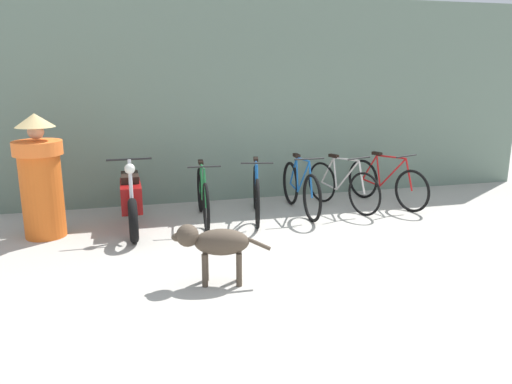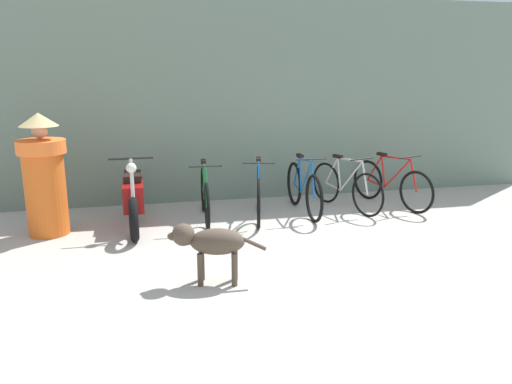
{
  "view_description": "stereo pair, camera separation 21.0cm",
  "coord_description": "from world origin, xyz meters",
  "px_view_note": "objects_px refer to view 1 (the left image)",
  "views": [
    {
      "loc": [
        -2.55,
        -4.69,
        2.2
      ],
      "look_at": [
        -1.0,
        1.33,
        0.65
      ],
      "focal_mm": 35.0,
      "sensor_mm": 36.0,
      "label": 1
    },
    {
      "loc": [
        -2.35,
        -4.74,
        2.2
      ],
      "look_at": [
        -1.0,
        1.33,
        0.65
      ],
      "focal_mm": 35.0,
      "sensor_mm": 36.0,
      "label": 2
    }
  ],
  "objects_px": {
    "bicycle_1": "(256,194)",
    "bicycle_0": "(203,197)",
    "bicycle_2": "(301,189)",
    "person_in_robes": "(40,177)",
    "bicycle_3": "(342,186)",
    "bicycle_4": "(386,183)",
    "motorcycle": "(131,199)",
    "stray_dog": "(214,243)"
  },
  "relations": [
    {
      "from": "bicycle_2",
      "to": "person_in_robes",
      "type": "xyz_separation_m",
      "value": [
        -3.7,
        -0.23,
        0.44
      ]
    },
    {
      "from": "bicycle_1",
      "to": "bicycle_0",
      "type": "bearing_deg",
      "value": -79.14
    },
    {
      "from": "bicycle_4",
      "to": "motorcycle",
      "type": "xyz_separation_m",
      "value": [
        -4.08,
        -0.2,
        0.05
      ]
    },
    {
      "from": "motorcycle",
      "to": "bicycle_4",
      "type": "bearing_deg",
      "value": 92.09
    },
    {
      "from": "bicycle_0",
      "to": "person_in_robes",
      "type": "height_order",
      "value": "person_in_robes"
    },
    {
      "from": "motorcycle",
      "to": "bicycle_1",
      "type": "bearing_deg",
      "value": 89.49
    },
    {
      "from": "bicycle_3",
      "to": "bicycle_4",
      "type": "bearing_deg",
      "value": 73.24
    },
    {
      "from": "bicycle_0",
      "to": "motorcycle",
      "type": "xyz_separation_m",
      "value": [
        -1.02,
        -0.03,
        0.04
      ]
    },
    {
      "from": "bicycle_1",
      "to": "person_in_robes",
      "type": "xyz_separation_m",
      "value": [
        -2.95,
        -0.12,
        0.45
      ]
    },
    {
      "from": "motorcycle",
      "to": "bicycle_0",
      "type": "bearing_deg",
      "value": 91.07
    },
    {
      "from": "stray_dog",
      "to": "bicycle_0",
      "type": "bearing_deg",
      "value": -83.41
    },
    {
      "from": "bicycle_0",
      "to": "bicycle_4",
      "type": "xyz_separation_m",
      "value": [
        3.06,
        0.17,
        -0.01
      ]
    },
    {
      "from": "bicycle_2",
      "to": "motorcycle",
      "type": "distance_m",
      "value": 2.57
    },
    {
      "from": "bicycle_2",
      "to": "bicycle_4",
      "type": "distance_m",
      "value": 1.52
    },
    {
      "from": "bicycle_3",
      "to": "motorcycle",
      "type": "relative_size",
      "value": 0.81
    },
    {
      "from": "bicycle_2",
      "to": "bicycle_3",
      "type": "distance_m",
      "value": 0.72
    },
    {
      "from": "bicycle_1",
      "to": "person_in_robes",
      "type": "relative_size",
      "value": 1.02
    },
    {
      "from": "bicycle_4",
      "to": "bicycle_0",
      "type": "bearing_deg",
      "value": -106.15
    },
    {
      "from": "bicycle_4",
      "to": "motorcycle",
      "type": "relative_size",
      "value": 0.85
    },
    {
      "from": "bicycle_1",
      "to": "bicycle_4",
      "type": "relative_size",
      "value": 1.01
    },
    {
      "from": "bicycle_4",
      "to": "motorcycle",
      "type": "distance_m",
      "value": 4.08
    },
    {
      "from": "bicycle_1",
      "to": "bicycle_2",
      "type": "height_order",
      "value": "bicycle_2"
    },
    {
      "from": "bicycle_0",
      "to": "motorcycle",
      "type": "bearing_deg",
      "value": -84.45
    },
    {
      "from": "bicycle_2",
      "to": "stray_dog",
      "type": "height_order",
      "value": "bicycle_2"
    },
    {
      "from": "bicycle_1",
      "to": "bicycle_4",
      "type": "height_order",
      "value": "bicycle_1"
    },
    {
      "from": "bicycle_1",
      "to": "bicycle_2",
      "type": "xyz_separation_m",
      "value": [
        0.74,
        0.11,
        0.0
      ]
    },
    {
      "from": "bicycle_3",
      "to": "person_in_robes",
      "type": "xyz_separation_m",
      "value": [
        -4.41,
        -0.28,
        0.45
      ]
    },
    {
      "from": "motorcycle",
      "to": "stray_dog",
      "type": "distance_m",
      "value": 2.33
    },
    {
      "from": "bicycle_1",
      "to": "stray_dog",
      "type": "relative_size",
      "value": 1.64
    },
    {
      "from": "bicycle_4",
      "to": "motorcycle",
      "type": "height_order",
      "value": "motorcycle"
    },
    {
      "from": "bicycle_0",
      "to": "bicycle_4",
      "type": "bearing_deg",
      "value": 96.9
    },
    {
      "from": "bicycle_3",
      "to": "bicycle_4",
      "type": "distance_m",
      "value": 0.8
    },
    {
      "from": "bicycle_2",
      "to": "bicycle_3",
      "type": "xyz_separation_m",
      "value": [
        0.72,
        0.05,
        -0.01
      ]
    },
    {
      "from": "bicycle_0",
      "to": "bicycle_1",
      "type": "distance_m",
      "value": 0.8
    },
    {
      "from": "bicycle_3",
      "to": "motorcycle",
      "type": "distance_m",
      "value": 3.28
    },
    {
      "from": "bicycle_2",
      "to": "stray_dog",
      "type": "distance_m",
      "value": 2.9
    },
    {
      "from": "bicycle_2",
      "to": "bicycle_3",
      "type": "height_order",
      "value": "bicycle_2"
    },
    {
      "from": "bicycle_3",
      "to": "person_in_robes",
      "type": "distance_m",
      "value": 4.45
    },
    {
      "from": "bicycle_3",
      "to": "stray_dog",
      "type": "relative_size",
      "value": 1.56
    },
    {
      "from": "bicycle_3",
      "to": "person_in_robes",
      "type": "relative_size",
      "value": 0.96
    },
    {
      "from": "bicycle_0",
      "to": "stray_dog",
      "type": "height_order",
      "value": "bicycle_0"
    },
    {
      "from": "bicycle_2",
      "to": "motorcycle",
      "type": "xyz_separation_m",
      "value": [
        -2.56,
        -0.12,
        0.04
      ]
    }
  ]
}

